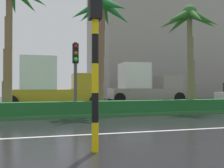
% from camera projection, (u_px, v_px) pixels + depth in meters
% --- Properties ---
extents(palm_tree_centre, '(3.93, 3.77, 6.93)m').
position_uv_depth(palm_tree_centre, '(9.00, 2.00, 12.61)').
color(palm_tree_centre, brown).
rests_on(palm_tree_centre, median_strip).
extents(palm_tree_centre_right, '(3.64, 3.56, 6.51)m').
position_uv_depth(palm_tree_centre_right, '(101.00, 21.00, 14.21)').
color(palm_tree_centre_right, brown).
rests_on(palm_tree_centre_right, median_strip).
extents(palm_tree_mid_right, '(3.94, 3.82, 6.38)m').
position_uv_depth(palm_tree_mid_right, '(189.00, 27.00, 15.81)').
color(palm_tree_mid_right, brown).
rests_on(palm_tree_mid_right, median_strip).
extents(traffic_signal_median_right, '(0.28, 0.43, 3.50)m').
position_uv_depth(traffic_signal_median_right, '(76.00, 64.00, 12.45)').
color(traffic_signal_median_right, '#4C4C47').
rests_on(traffic_signal_median_right, median_strip).
extents(traffic_signal_foreground, '(0.28, 0.43, 4.12)m').
position_uv_depth(traffic_signal_foreground, '(95.00, 31.00, 5.95)').
color(traffic_signal_foreground, yellow).
rests_on(traffic_signal_foreground, ground_plane).
extents(box_truck_lead, '(6.40, 2.64, 3.46)m').
position_uv_depth(box_truck_lead, '(54.00, 85.00, 17.55)').
color(box_truck_lead, '#B28C1E').
rests_on(box_truck_lead, ground_plane).
extents(box_truck_following, '(6.40, 2.64, 3.46)m').
position_uv_depth(box_truck_following, '(145.00, 85.00, 22.43)').
color(box_truck_following, gray).
rests_on(box_truck_following, ground_plane).
extents(building_far_right, '(21.72, 15.69, 17.45)m').
position_uv_depth(building_far_right, '(167.00, 37.00, 38.21)').
color(building_far_right, gray).
rests_on(building_far_right, ground_plane).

